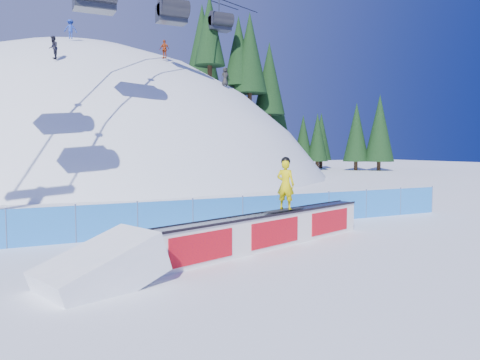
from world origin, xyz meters
name	(u,v)px	position (x,y,z in m)	size (l,w,h in m)	color
ground	(282,256)	(0.00, 0.00, 0.00)	(160.00, 160.00, 0.00)	white
snow_hill	(84,337)	(0.00, 42.00, -18.00)	(64.00, 64.00, 64.00)	white
treeline	(284,97)	(24.92, 40.54, 9.48)	(27.92, 11.43, 20.86)	#352215
safety_fence	(218,214)	(0.00, 4.50, 0.60)	(22.05, 0.05, 1.30)	blue
rail_box	(268,231)	(0.17, 1.09, 0.53)	(8.69, 3.59, 1.08)	white
snow_ramp	(101,287)	(-5.13, -0.79, 0.00)	(2.49, 1.66, 0.94)	white
snowboarder	(286,184)	(0.94, 1.36, 1.91)	(1.62, 0.82, 1.69)	black
distant_skiers	(122,48)	(1.98, 29.45, 11.47)	(15.61, 7.17, 5.48)	black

